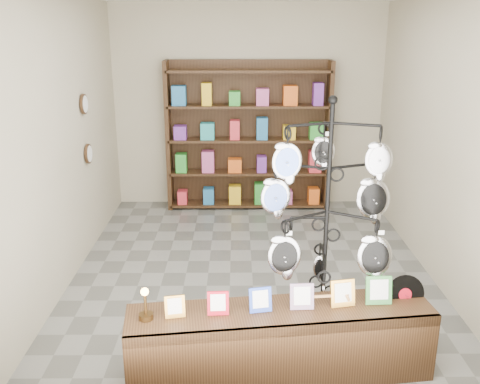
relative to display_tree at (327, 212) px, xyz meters
The scene contains 6 objects.
ground 2.03m from the display_tree, 110.35° to the left, with size 5.00×5.00×0.00m, color slate.
room_envelope 1.69m from the display_tree, 110.35° to the left, with size 5.00×5.00×5.00m.
display_tree is the anchor object (origin of this frame).
front_shelf 1.10m from the display_tree, 138.28° to the right, with size 2.45×0.78×0.85m.
back_shelving 3.83m from the display_tree, 98.29° to the left, with size 2.42×0.36×2.20m.
wall_clocks 3.41m from the display_tree, 137.80° to the left, with size 0.03×0.24×0.84m.
Camera 1 is at (-0.17, -5.51, 2.74)m, focal length 40.00 mm.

